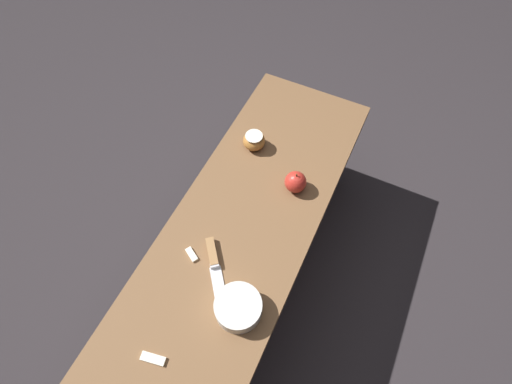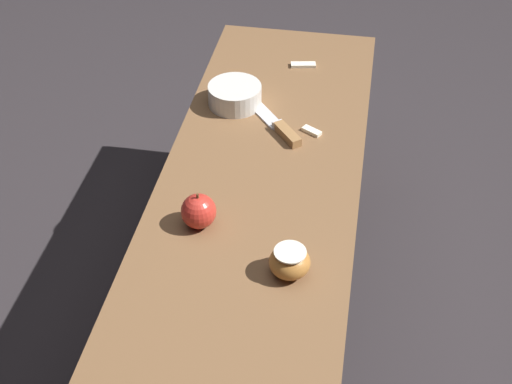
# 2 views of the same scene
# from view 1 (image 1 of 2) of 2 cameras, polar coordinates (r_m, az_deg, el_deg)

# --- Properties ---
(ground_plane) EXTENTS (8.00, 8.00, 0.00)m
(ground_plane) POSITION_cam_1_polar(r_m,az_deg,el_deg) (1.62, -1.45, -11.71)
(ground_plane) COLOR #2D282B
(wooden_bench) EXTENTS (1.25, 0.42, 0.45)m
(wooden_bench) POSITION_cam_1_polar(r_m,az_deg,el_deg) (1.27, -1.82, -6.01)
(wooden_bench) COLOR brown
(wooden_bench) RESTS_ON ground_plane
(knife) EXTENTS (0.18, 0.15, 0.02)m
(knife) POSITION_cam_1_polar(r_m,az_deg,el_deg) (1.16, -6.03, -9.88)
(knife) COLOR silver
(knife) RESTS_ON wooden_bench
(apple_whole) EXTENTS (0.07, 0.07, 0.08)m
(apple_whole) POSITION_cam_1_polar(r_m,az_deg,el_deg) (1.25, 5.67, 1.44)
(apple_whole) COLOR red
(apple_whole) RESTS_ON wooden_bench
(apple_cut) EXTENTS (0.07, 0.07, 0.05)m
(apple_cut) POSITION_cam_1_polar(r_m,az_deg,el_deg) (1.35, -0.28, 7.33)
(apple_cut) COLOR #B27233
(apple_cut) RESTS_ON wooden_bench
(apple_slice_near_knife) EXTENTS (0.04, 0.05, 0.01)m
(apple_slice_near_knife) POSITION_cam_1_polar(r_m,az_deg,el_deg) (1.18, -9.19, -8.79)
(apple_slice_near_knife) COLOR white
(apple_slice_near_knife) RESTS_ON wooden_bench
(apple_slice_center) EXTENTS (0.03, 0.07, 0.01)m
(apple_slice_center) POSITION_cam_1_polar(r_m,az_deg,el_deg) (1.12, -14.49, -22.05)
(apple_slice_center) COLOR white
(apple_slice_center) RESTS_ON wooden_bench
(bowl) EXTENTS (0.13, 0.13, 0.05)m
(bowl) POSITION_cam_1_polar(r_m,az_deg,el_deg) (1.09, -2.54, -16.16)
(bowl) COLOR silver
(bowl) RESTS_ON wooden_bench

